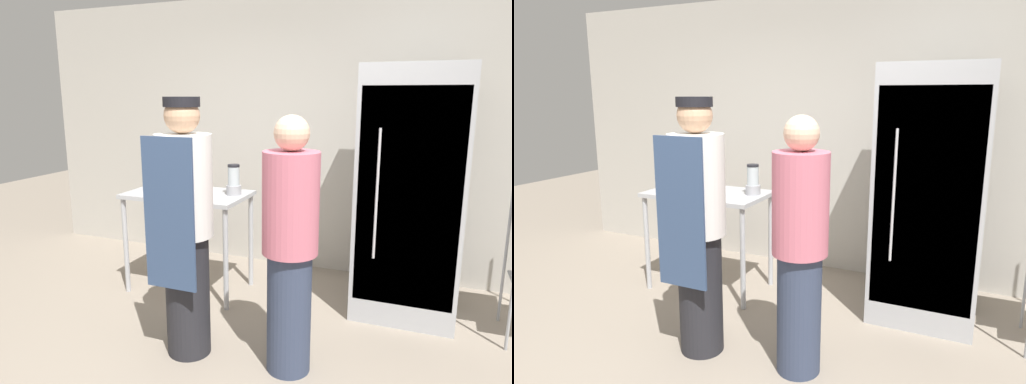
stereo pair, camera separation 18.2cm
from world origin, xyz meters
The scene contains 7 objects.
back_wall centered at (0.00, 2.30, 1.36)m, with size 6.40×0.12×2.72m, color #B7B2A8.
refrigerator centered at (0.93, 1.55, 1.00)m, with size 0.79×0.72×1.99m.
prep_counter centered at (-0.94, 1.31, 0.79)m, with size 1.07×0.63×0.91m.
donut_box centered at (-1.13, 1.30, 0.96)m, with size 0.27×0.24×0.28m.
blender_pitcher centered at (-0.52, 1.38, 1.03)m, with size 0.13×0.13×0.27m.
person_baker centered at (-0.42, 0.36, 0.91)m, with size 0.37×0.39×1.75m.
person_customer centered at (0.29, 0.42, 0.84)m, with size 0.35×0.35×1.65m.
Camera 2 is at (1.25, -2.10, 1.77)m, focal length 32.00 mm.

